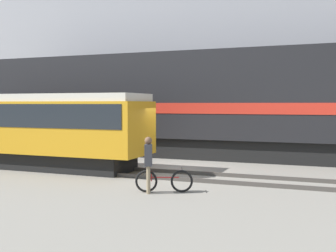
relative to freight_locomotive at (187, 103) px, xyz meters
The scene contains 8 objects.
ground_plane 5.17m from the freight_locomotive, 83.23° to the right, with size 120.00×120.00×0.00m, color gray.
track_near 6.45m from the freight_locomotive, 84.93° to the right, with size 60.00×1.51×0.14m.
track_far 2.67m from the freight_locomotive, ahead, with size 60.00×1.51×0.14m.
building_backdrop 8.19m from the freight_locomotive, 85.57° to the left, with size 48.74×6.00×14.71m.
freight_locomotive is the anchor object (origin of this frame).
streetcar 8.11m from the freight_locomotive, 133.22° to the right, with size 11.56×2.54×3.06m.
bicycle 9.06m from the freight_locomotive, 75.61° to the right, with size 1.64×0.76×0.73m.
person 9.12m from the freight_locomotive, 78.45° to the right, with size 0.34×0.42×1.69m.
Camera 1 is at (6.34, -15.73, 2.66)m, focal length 45.00 mm.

